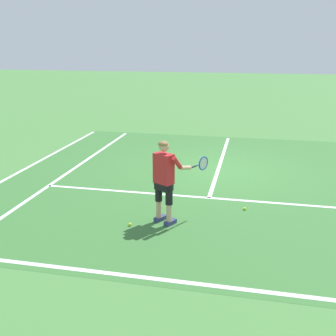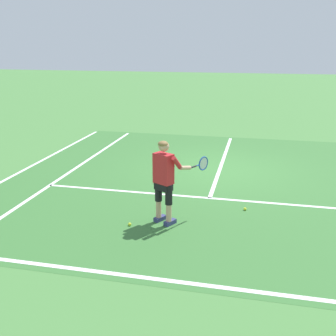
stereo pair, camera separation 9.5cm
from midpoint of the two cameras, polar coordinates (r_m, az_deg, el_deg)
ground_plane at (r=11.83m, az=7.52°, el=-0.17°), size 80.00×80.00×0.00m
court_inner_surface at (r=10.93m, az=7.04°, el=-1.61°), size 10.98×10.40×0.00m
line_baseline at (r=6.43m, az=2.16°, el=-15.73°), size 10.98×0.10×0.01m
line_service at (r=9.62m, az=6.16°, el=-4.22°), size 8.23×0.10×0.01m
line_centre_service at (r=12.64m, az=7.90°, el=0.96°), size 0.10×6.40×0.01m
line_singles_left at (r=12.01m, az=-12.86°, el=-0.17°), size 0.10×10.00×0.01m
line_doubles_left at (r=12.66m, az=-18.50°, el=0.24°), size 0.10×10.00×0.01m
tennis_player at (r=7.95m, az=-0.12°, el=-1.22°), size 1.04×0.91×1.71m
tennis_ball_near_feet at (r=8.20m, az=-5.08°, el=-7.88°), size 0.07×0.07×0.07m
tennis_ball_by_baseline at (r=9.05m, az=11.07°, el=-5.67°), size 0.07×0.07×0.07m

